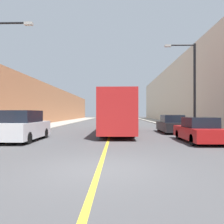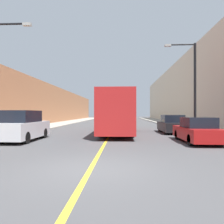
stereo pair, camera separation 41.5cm
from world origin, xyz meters
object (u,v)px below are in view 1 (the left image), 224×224
(car_right_near, at_px, (199,131))
(car_right_mid, at_px, (172,125))
(street_lamp_right, at_px, (192,82))
(bus, at_px, (117,112))
(parked_suv_left, at_px, (23,127))

(car_right_near, relative_size, car_right_mid, 1.02)
(street_lamp_right, bearing_deg, bus, 163.43)
(car_right_near, xyz_separation_m, car_right_mid, (-0.09, 6.01, 0.03))
(bus, relative_size, car_right_mid, 2.99)
(parked_suv_left, height_order, car_right_near, parked_suv_left)
(parked_suv_left, xyz_separation_m, car_right_mid, (10.47, 5.69, -0.17))
(car_right_near, bearing_deg, parked_suv_left, 178.28)
(parked_suv_left, xyz_separation_m, street_lamp_right, (11.79, 4.42, 3.36))
(parked_suv_left, bearing_deg, car_right_mid, 28.53)
(parked_suv_left, bearing_deg, car_right_near, -1.72)
(street_lamp_right, bearing_deg, car_right_near, -104.51)
(parked_suv_left, distance_m, car_right_mid, 11.92)
(car_right_near, bearing_deg, street_lamp_right, 75.49)
(bus, height_order, car_right_mid, bus)
(car_right_mid, bearing_deg, car_right_near, -89.16)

